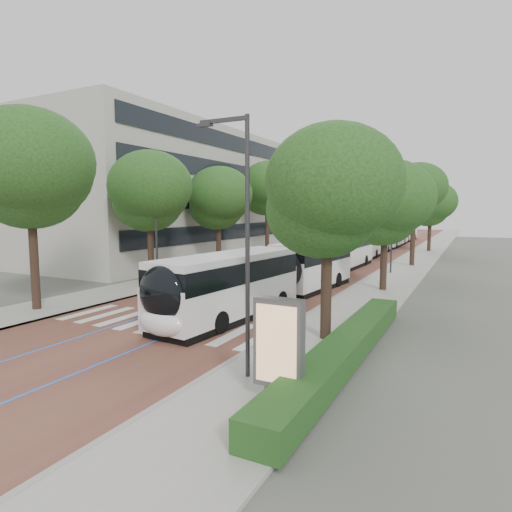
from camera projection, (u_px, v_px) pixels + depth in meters
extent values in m
plane|color=#51544C|center=(146.00, 329.00, 19.18)|extent=(160.00, 160.00, 0.00)
cube|color=brown|center=(361.00, 252.00, 54.53)|extent=(11.00, 140.00, 0.02)
cube|color=#989590|center=(306.00, 249.00, 57.94)|extent=(4.00, 140.00, 0.12)
cube|color=#989590|center=(423.00, 254.00, 51.11)|extent=(4.00, 140.00, 0.12)
cube|color=gray|center=(319.00, 249.00, 57.08)|extent=(0.20, 140.00, 0.14)
cube|color=gray|center=(407.00, 253.00, 51.98)|extent=(0.20, 140.00, 0.14)
cube|color=silver|center=(88.00, 312.00, 22.25)|extent=(0.55, 3.60, 0.01)
cube|color=silver|center=(106.00, 315.00, 21.68)|extent=(0.55, 3.60, 0.01)
cube|color=silver|center=(124.00, 317.00, 21.11)|extent=(0.55, 3.60, 0.01)
cube|color=silver|center=(144.00, 320.00, 20.54)|extent=(0.55, 3.60, 0.01)
cube|color=silver|center=(164.00, 324.00, 19.97)|extent=(0.55, 3.60, 0.01)
cube|color=silver|center=(186.00, 327.00, 19.40)|extent=(0.55, 3.60, 0.01)
cube|color=silver|center=(209.00, 330.00, 18.84)|extent=(0.55, 3.60, 0.01)
cube|color=silver|center=(234.00, 334.00, 18.27)|extent=(0.55, 3.60, 0.01)
cube|color=silver|center=(260.00, 338.00, 17.70)|extent=(0.55, 3.60, 0.01)
cube|color=blue|center=(348.00, 251.00, 55.26)|extent=(0.12, 126.00, 0.01)
cube|color=blue|center=(374.00, 252.00, 53.80)|extent=(0.12, 126.00, 0.01)
cube|color=#AFABA2|center=(179.00, 196.00, 52.06)|extent=(18.00, 40.00, 14.00)
cube|color=black|center=(244.00, 230.00, 48.37)|extent=(0.12, 38.00, 1.60)
cube|color=black|center=(244.00, 202.00, 48.02)|extent=(0.12, 38.00, 1.60)
cube|color=black|center=(244.00, 173.00, 47.68)|extent=(0.12, 38.00, 1.60)
cube|color=black|center=(243.00, 146.00, 47.36)|extent=(0.12, 38.00, 1.60)
cube|color=#1A4919|center=(346.00, 347.00, 14.98)|extent=(1.20, 14.00, 0.80)
cylinder|color=#323134|center=(247.00, 249.00, 12.99)|extent=(0.14, 0.14, 8.00)
cube|color=#323134|center=(224.00, 120.00, 12.94)|extent=(1.70, 0.12, 0.12)
cube|color=#323134|center=(205.00, 125.00, 13.27)|extent=(0.50, 0.20, 0.10)
cylinder|color=#323134|center=(392.00, 225.00, 35.09)|extent=(0.14, 0.14, 8.00)
cube|color=#323134|center=(384.00, 177.00, 35.03)|extent=(1.70, 0.12, 0.12)
cube|color=#323134|center=(375.00, 178.00, 35.36)|extent=(0.50, 0.20, 0.10)
cylinder|color=#323134|center=(156.00, 228.00, 28.59)|extent=(0.14, 0.14, 8.00)
cylinder|color=black|center=(34.00, 263.00, 22.33)|extent=(0.44, 0.44, 5.05)
ellipsoid|color=#1E3F14|center=(29.00, 174.00, 21.84)|extent=(6.41, 6.41, 5.45)
cylinder|color=black|center=(151.00, 253.00, 30.31)|extent=(0.44, 0.44, 4.51)
ellipsoid|color=#1E3F14|center=(149.00, 195.00, 29.87)|extent=(5.79, 5.79, 4.92)
cylinder|color=black|center=(219.00, 245.00, 38.28)|extent=(0.44, 0.44, 4.32)
ellipsoid|color=#1E3F14|center=(218.00, 201.00, 37.85)|extent=(5.75, 5.75, 4.88)
cylinder|color=black|center=(267.00, 234.00, 47.06)|extent=(0.44, 0.44, 5.26)
ellipsoid|color=#1E3F14|center=(267.00, 191.00, 46.55)|extent=(6.12, 6.12, 5.20)
cylinder|color=black|center=(306.00, 234.00, 57.72)|extent=(0.44, 0.44, 4.27)
ellipsoid|color=#1E3F14|center=(306.00, 205.00, 57.30)|extent=(5.22, 5.22, 4.44)
cylinder|color=black|center=(338.00, 227.00, 70.93)|extent=(0.44, 0.44, 5.14)
ellipsoid|color=#1E3F14|center=(338.00, 198.00, 70.43)|extent=(5.68, 5.68, 4.83)
cylinder|color=black|center=(326.00, 291.00, 17.22)|extent=(0.44, 0.44, 4.11)
ellipsoid|color=#1E3F14|center=(328.00, 198.00, 16.82)|extent=(5.34, 5.34, 4.54)
cylinder|color=black|center=(384.00, 262.00, 27.84)|extent=(0.44, 0.44, 3.90)
ellipsoid|color=#1E3F14|center=(385.00, 207.00, 27.46)|extent=(5.63, 5.63, 4.78)
cylinder|color=black|center=(413.00, 241.00, 40.16)|extent=(0.44, 0.44, 4.86)
ellipsoid|color=#1E3F14|center=(415.00, 193.00, 39.69)|extent=(5.24, 5.24, 4.45)
cylinder|color=black|center=(429.00, 236.00, 54.34)|extent=(0.44, 0.44, 4.12)
ellipsoid|color=#1E3F14|center=(431.00, 206.00, 53.94)|extent=(5.77, 5.77, 4.91)
cylinder|color=black|center=(281.00, 270.00, 25.07)|extent=(2.37, 1.10, 2.30)
cube|color=white|center=(230.00, 293.00, 20.82)|extent=(3.34, 9.55, 1.82)
cube|color=black|center=(229.00, 270.00, 20.70)|extent=(3.36, 9.37, 0.97)
cube|color=white|center=(229.00, 257.00, 20.63)|extent=(3.27, 9.36, 0.31)
cube|color=black|center=(230.00, 315.00, 20.94)|extent=(3.25, 9.17, 0.35)
cube|color=white|center=(312.00, 270.00, 28.75)|extent=(3.19, 7.93, 1.82)
cube|color=black|center=(312.00, 254.00, 28.62)|extent=(3.22, 7.78, 0.97)
cube|color=white|center=(313.00, 244.00, 28.55)|extent=(3.13, 7.78, 0.31)
cube|color=black|center=(312.00, 286.00, 28.86)|extent=(3.11, 7.62, 0.35)
ellipsoid|color=black|center=(162.00, 294.00, 16.94)|extent=(2.44, 1.31, 2.28)
ellipsoid|color=white|center=(162.00, 322.00, 17.02)|extent=(2.43, 1.21, 1.14)
cylinder|color=black|center=(180.00, 315.00, 19.59)|extent=(0.39, 1.02, 1.00)
cylinder|color=black|center=(220.00, 322.00, 18.38)|extent=(0.39, 1.02, 1.00)
cylinder|color=black|center=(308.00, 277.00, 30.83)|extent=(0.39, 1.02, 1.00)
cylinder|color=black|center=(337.00, 280.00, 29.62)|extent=(0.39, 1.02, 1.00)
cylinder|color=black|center=(246.00, 296.00, 24.09)|extent=(0.39, 1.02, 1.00)
cylinder|color=black|center=(281.00, 300.00, 22.88)|extent=(0.39, 1.02, 1.00)
cube|color=white|center=(342.00, 255.00, 38.30)|extent=(2.92, 12.08, 1.82)
cube|color=black|center=(342.00, 243.00, 38.18)|extent=(2.95, 11.84, 0.97)
cube|color=white|center=(342.00, 235.00, 38.11)|extent=(2.86, 11.84, 0.31)
cube|color=black|center=(341.00, 267.00, 38.42)|extent=(2.85, 11.60, 0.35)
ellipsoid|color=black|center=(318.00, 253.00, 33.15)|extent=(2.39, 1.18, 2.28)
ellipsoid|color=white|center=(318.00, 267.00, 33.23)|extent=(2.38, 1.08, 1.14)
cylinder|color=black|center=(315.00, 268.00, 35.81)|extent=(0.33, 1.01, 1.00)
cylinder|color=black|center=(341.00, 269.00, 34.71)|extent=(0.33, 1.01, 1.00)
cylinder|color=black|center=(342.00, 259.00, 42.23)|extent=(0.33, 1.01, 1.00)
cylinder|color=black|center=(365.00, 260.00, 41.13)|extent=(0.33, 1.01, 1.00)
cube|color=white|center=(372.00, 244.00, 50.75)|extent=(2.54, 12.01, 1.82)
cube|color=black|center=(373.00, 235.00, 50.63)|extent=(2.58, 11.77, 0.97)
cube|color=white|center=(373.00, 229.00, 50.56)|extent=(2.49, 11.77, 0.31)
cube|color=black|center=(372.00, 253.00, 50.87)|extent=(2.49, 11.53, 0.35)
ellipsoid|color=black|center=(361.00, 241.00, 45.50)|extent=(2.35, 1.11, 2.28)
ellipsoid|color=white|center=(360.00, 252.00, 45.57)|extent=(2.35, 1.01, 1.14)
cylinder|color=black|center=(355.00, 253.00, 48.16)|extent=(0.30, 1.00, 1.00)
cylinder|color=black|center=(376.00, 254.00, 47.14)|extent=(0.30, 1.00, 1.00)
cylinder|color=black|center=(370.00, 248.00, 54.71)|extent=(0.30, 1.00, 1.00)
cylinder|color=black|center=(388.00, 248.00, 53.69)|extent=(0.30, 1.00, 1.00)
cube|color=white|center=(392.00, 238.00, 62.45)|extent=(2.51, 12.00, 1.82)
cube|color=black|center=(392.00, 230.00, 62.33)|extent=(2.55, 11.76, 0.97)
cube|color=white|center=(393.00, 226.00, 62.26)|extent=(2.46, 11.76, 0.31)
cube|color=black|center=(392.00, 245.00, 62.57)|extent=(2.46, 11.52, 0.35)
ellipsoid|color=black|center=(385.00, 235.00, 57.20)|extent=(2.35, 1.10, 2.28)
ellipsoid|color=white|center=(384.00, 243.00, 57.28)|extent=(2.35, 1.00, 1.14)
cylinder|color=black|center=(379.00, 244.00, 59.87)|extent=(0.30, 1.00, 1.00)
cylinder|color=black|center=(396.00, 245.00, 58.84)|extent=(0.30, 1.00, 1.00)
cylinder|color=black|center=(389.00, 241.00, 66.41)|extent=(0.30, 1.00, 1.00)
cylinder|color=black|center=(404.00, 242.00, 65.37)|extent=(0.30, 1.00, 1.00)
cube|color=white|center=(405.00, 233.00, 73.79)|extent=(2.68, 12.04, 1.82)
cube|color=black|center=(405.00, 227.00, 73.67)|extent=(2.72, 11.80, 0.97)
cube|color=white|center=(405.00, 223.00, 73.60)|extent=(2.63, 11.80, 0.31)
cube|color=black|center=(404.00, 240.00, 73.91)|extent=(2.63, 11.56, 0.35)
ellipsoid|color=black|center=(399.00, 231.00, 68.58)|extent=(2.37, 1.14, 2.28)
ellipsoid|color=white|center=(398.00, 238.00, 68.66)|extent=(2.37, 1.04, 1.14)
cylinder|color=black|center=(394.00, 239.00, 71.25)|extent=(0.32, 1.00, 1.00)
cylinder|color=black|center=(408.00, 239.00, 70.19)|extent=(0.32, 1.00, 1.00)
cylinder|color=black|center=(401.00, 236.00, 77.74)|extent=(0.32, 1.00, 1.00)
cylinder|color=black|center=(415.00, 237.00, 76.68)|extent=(0.32, 1.00, 1.00)
cube|color=#59595B|center=(279.00, 393.00, 11.66)|extent=(0.64, 0.53, 0.42)
cube|color=#59595B|center=(279.00, 342.00, 11.50)|extent=(1.38, 0.38, 2.43)
cube|color=#E5AE79|center=(276.00, 345.00, 11.33)|extent=(1.16, 0.03, 2.12)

